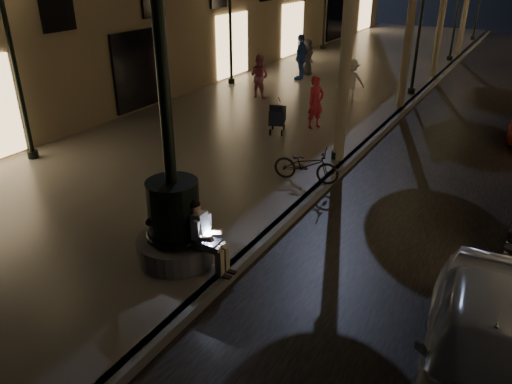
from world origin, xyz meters
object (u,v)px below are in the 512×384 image
Objects in this scene: pedestrian_white at (351,81)px; pedestrian_blue at (301,57)px; lamp_left_a at (10,41)px; bicycle at (306,165)px; stroller at (277,116)px; pedestrian_dark at (307,57)px; lamp_curb_b at (422,12)px; lamp_left_b at (230,8)px; pedestrian_red at (316,102)px; seated_man_laptop at (204,233)px; lamp_curb_a at (345,42)px; fountain_lamppost at (173,207)px; pedestrian_pink at (259,76)px; car_front at (488,353)px.

pedestrian_blue reaches higher than pedestrian_white.
bicycle is at bearing 17.68° from lamp_left_a.
pedestrian_dark is at bearing 88.46° from stroller.
lamp_curb_b is 4.53× the size of stroller.
lamp_left_b is 4.53× the size of stroller.
stroller is at bearing 57.50° from pedestrian_white.
pedestrian_red is 4.20m from bicycle.
seated_man_laptop is 8.28m from pedestrian_red.
lamp_curb_b is at bearing 89.63° from seated_man_laptop.
seated_man_laptop is 0.26× the size of lamp_curb_a.
fountain_lamppost is 3.28× the size of bicycle.
pedestrian_white is at bearing 3.41° from bicycle.
fountain_lamppost is 1.08× the size of lamp_left_b.
pedestrian_dark is (-3.44, 6.98, -0.03)m from pedestrian_red.
pedestrian_pink is (-4.86, 10.58, 0.11)m from seated_man_laptop.
pedestrian_pink is (2.15, 8.58, -2.24)m from lamp_left_a.
seated_man_laptop is 4.24m from bicycle.
pedestrian_red is at bearing 67.74° from pedestrian_white.
lamp_curb_a is 3.03× the size of pedestrian_pink.
car_front is 2.14× the size of pedestrian_blue.
pedestrian_red is at bearing 148.46° from pedestrian_pink.
lamp_curb_b reaches higher than car_front.
fountain_lamppost is at bearing 163.25° from bicycle.
stroller is 3.66m from bicycle.
pedestrian_dark is (-4.32, 15.13, -0.23)m from fountain_lamppost.
lamp_curb_b is 2.51× the size of pedestrian_blue.
car_front reaches higher than stroller.
pedestrian_pink is (-3.37, 2.43, -0.01)m from pedestrian_red.
stroller reaches higher than bicycle.
pedestrian_blue is (2.24, 12.09, -2.08)m from lamp_left_a.
lamp_left_a is at bearing 36.63° from pedestrian_white.
pedestrian_red reaches higher than pedestrian_dark.
pedestrian_dark is (2.08, 13.13, -2.26)m from lamp_left_a.
lamp_left_a reaches higher than pedestrian_dark.
pedestrian_blue is at bearing -87.15° from pedestrian_pink.
pedestrian_white is (-0.12, 3.52, -0.03)m from pedestrian_red.
lamp_curb_b is at bearing 87.14° from fountain_lamppost.
pedestrian_pink is 3.51m from pedestrian_blue.
pedestrian_pink is 1.00× the size of bicycle.
pedestrian_red is (-1.58, 2.15, -2.23)m from lamp_curb_a.
fountain_lamppost is 7.31m from stroller.
lamp_left_a reaches higher than car_front.
lamp_curb_b is at bearing -105.30° from pedestrian_dark.
pedestrian_blue is at bearing 106.45° from fountain_lamppost.
stroller is 4.34m from pedestrian_pink.
fountain_lamppost reaches higher than lamp_curb_a.
fountain_lamppost is at bearing -17.35° from lamp_left_a.
lamp_curb_b reaches higher than bicycle.
pedestrian_dark is at bearing 117.55° from car_front.
pedestrian_pink is (-9.40, 11.00, 0.29)m from car_front.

